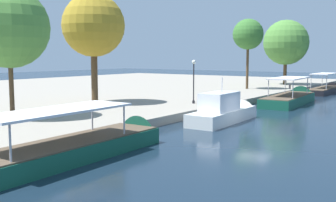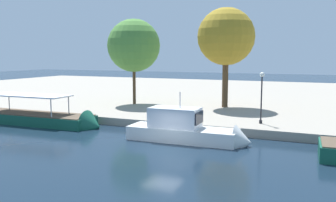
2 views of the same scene
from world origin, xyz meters
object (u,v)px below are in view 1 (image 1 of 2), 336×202
tree_3 (249,35)px  tour_boat_4 (326,91)px  lamp_post (194,77)px  tree_0 (7,25)px  motor_yacht_2 (225,113)px  tree_1 (92,27)px  tour_boat_3 (291,100)px  mooring_bollard_0 (290,86)px  tree_2 (286,43)px  tour_boat_1 (74,152)px

tree_3 → tour_boat_4: bearing=-49.0°
tour_boat_4 → lamp_post: (-28.61, 5.81, 3.12)m
tree_0 → tree_3: 36.98m
tree_0 → tree_3: size_ratio=1.00×
motor_yacht_2 → lamp_post: lamp_post is taller
tree_1 → tree_3: 26.78m
motor_yacht_2 → tour_boat_3: (16.18, -0.22, -0.32)m
mooring_bollard_0 → tree_0: 41.20m
motor_yacht_2 → tree_1: (-1.25, 14.41, 7.67)m
tree_1 → tree_0: bearing=-172.2°
motor_yacht_2 → tree_1: bearing=93.3°
lamp_post → tree_2: (32.77, 2.01, 4.22)m
tree_0 → tour_boat_4: bearing=-16.1°
tour_boat_1 → mooring_bollard_0: bearing=2.1°
lamp_post → tour_boat_1: bearing=-166.4°
tour_boat_4 → mooring_bollard_0: size_ratio=15.17×
motor_yacht_2 → tree_2: 38.61m
motor_yacht_2 → mooring_bollard_0: (27.84, 3.85, 0.41)m
tour_boat_1 → tree_2: (53.07, 6.93, 7.31)m
tour_boat_1 → tree_2: bearing=5.8°
tree_0 → lamp_post: bearing=-23.7°
lamp_post → tree_2: size_ratio=0.41×
tour_boat_3 → tree_0: bearing=151.4°
tour_boat_3 → lamp_post: size_ratio=2.97×
motor_yacht_2 → tree_0: bearing=130.5°
tree_0 → tree_2: (48.92, -5.09, -0.29)m
motor_yacht_2 → tour_boat_4: (33.00, 0.07, -0.42)m
mooring_bollard_0 → tour_boat_3: bearing=-160.7°
motor_yacht_2 → lamp_post: (4.39, 5.88, 2.69)m
tour_boat_3 → tour_boat_1: bearing=174.6°
tour_boat_3 → lamp_post: (-11.79, 6.10, 3.01)m
mooring_bollard_0 → lamp_post: size_ratio=0.18×
tour_boat_4 → tree_3: size_ratio=1.18×
motor_yacht_2 → lamp_post: 7.82m
tour_boat_3 → tree_1: bearing=136.7°
tour_boat_4 → tree_0: 47.21m
motor_yacht_2 → tree_2: tree_2 is taller
motor_yacht_2 → mooring_bollard_0: 28.11m
tour_boat_1 → tree_0: (4.15, 12.01, 7.60)m
tree_3 → tree_2: bearing=-6.4°
tour_boat_1 → tree_3: size_ratio=1.46×
tour_boat_4 → tree_2: tree_2 is taller
tour_boat_1 → tour_boat_3: 32.12m
mooring_bollard_0 → tree_3: size_ratio=0.08×
tour_boat_1 → tree_3: bearing=9.8°
motor_yacht_2 → tour_boat_4: bearing=-1.6°
tour_boat_4 → mooring_bollard_0: bearing=144.0°
motor_yacht_2 → tree_1: 16.37m
lamp_post → tree_0: size_ratio=0.43×
motor_yacht_2 → mooring_bollard_0: bearing=6.2°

